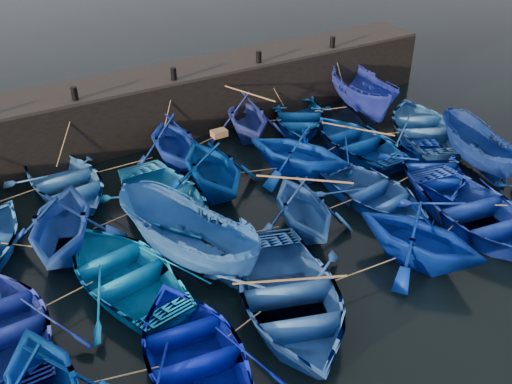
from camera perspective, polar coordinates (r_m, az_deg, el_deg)
ground at (r=17.60m, az=5.43°, el=-6.68°), size 120.00×120.00×0.00m
quay_wall at (r=24.94m, az=-8.80°, el=8.72°), size 26.00×2.50×2.50m
quay_top at (r=24.46m, az=-9.06°, el=11.54°), size 26.00×2.50×0.12m
bollard_1 at (r=22.44m, az=-17.70°, el=9.36°), size 0.24×0.24×0.50m
bollard_2 at (r=23.57m, az=-8.24°, el=11.62°), size 0.24×0.24×0.50m
bollard_3 at (r=25.28m, az=0.28°, el=13.36°), size 0.24×0.24×0.50m
bollard_4 at (r=27.48m, az=7.66°, el=14.62°), size 0.24×0.24×0.50m
boat_1 at (r=21.40m, az=-18.51°, el=0.98°), size 4.16×5.37×1.03m
boat_2 at (r=22.19m, az=-8.31°, el=5.09°), size 3.98×4.42×2.06m
boat_3 at (r=24.11m, az=-0.94°, el=7.63°), size 4.27×4.62×2.01m
boat_4 at (r=25.35m, az=4.28°, el=7.51°), size 5.28×5.67×0.96m
boat_5 at (r=26.79m, az=10.62°, el=9.66°), size 3.18×5.53×2.01m
boat_7 at (r=18.10m, az=-18.93°, el=-2.85°), size 5.15×5.45×2.26m
boat_8 at (r=19.38m, az=-9.05°, el=-0.91°), size 3.84×5.35×1.11m
boat_9 at (r=20.12m, az=-4.34°, el=2.58°), size 3.99×4.51×2.20m
boat_10 at (r=21.29m, az=4.21°, el=4.15°), size 4.92×5.13×2.08m
boat_11 at (r=23.50m, az=10.01°, el=5.07°), size 3.49×4.85×1.00m
boat_12 at (r=25.17m, az=16.45°, el=6.26°), size 5.90×6.58×1.12m
boat_13 at (r=16.09m, az=-24.06°, el=-11.94°), size 3.65×5.02×1.03m
boat_14 at (r=16.65m, az=-13.06°, el=-7.74°), size 4.48×5.69×1.07m
boat_15 at (r=16.78m, az=-6.94°, el=-4.66°), size 3.72×5.53×2.00m
boat_16 at (r=18.12m, az=4.72°, el=-1.49°), size 4.04×4.42×1.98m
boat_17 at (r=20.13m, az=11.76°, el=-0.11°), size 3.83×4.97×0.96m
boat_18 at (r=22.10m, az=17.15°, el=2.18°), size 5.25×5.73×0.97m
boat_19 at (r=23.35m, az=21.18°, el=4.06°), size 2.75×4.67×1.70m
boat_21 at (r=14.18m, az=-6.18°, el=-15.63°), size 4.20×5.44×1.04m
boat_22 at (r=15.35m, az=3.37°, el=-10.52°), size 5.71×6.74×1.19m
boat_23 at (r=17.43m, az=16.12°, el=-4.20°), size 4.54×4.85×2.05m
boat_24 at (r=19.88m, az=21.23°, el=-1.87°), size 4.89×6.23×1.18m
wooden_crate at (r=19.68m, az=-3.71°, el=5.89°), size 0.53×0.36×0.23m
mooring_ropes at (r=20.59m, az=-2.81°, el=2.68°), size 17.14×11.66×2.10m
loose_oars at (r=19.68m, az=4.42°, el=3.44°), size 9.82×11.87×1.07m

